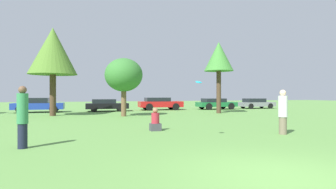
# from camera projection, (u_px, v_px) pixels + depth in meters

# --- Properties ---
(ground_plane) EXTENTS (120.00, 120.00, 0.00)m
(ground_plane) POSITION_uv_depth(u_px,v_px,m) (281.00, 176.00, 5.45)
(ground_plane) COLOR #5B8E42
(person_thrower) EXTENTS (0.31, 0.31, 1.85)m
(person_thrower) POSITION_uv_depth(u_px,v_px,m) (23.00, 116.00, 8.25)
(person_thrower) COLOR #191E33
(person_thrower) RESTS_ON ground
(person_catcher) EXTENTS (0.36, 0.36, 1.79)m
(person_catcher) POSITION_uv_depth(u_px,v_px,m) (283.00, 112.00, 11.18)
(person_catcher) COLOR #726651
(person_catcher) RESTS_ON ground
(frisbee) EXTENTS (0.23, 0.22, 0.11)m
(frisbee) POSITION_uv_depth(u_px,v_px,m) (199.00, 82.00, 9.98)
(frisbee) COLOR #19B2D8
(bystander_sitting) EXTENTS (0.47, 0.39, 1.01)m
(bystander_sitting) POSITION_uv_depth(u_px,v_px,m) (155.00, 121.00, 12.29)
(bystander_sitting) COLOR #3F3F47
(bystander_sitting) RESTS_ON ground
(tree_0) EXTENTS (3.52, 3.52, 6.61)m
(tree_0) POSITION_uv_depth(u_px,v_px,m) (53.00, 52.00, 20.84)
(tree_0) COLOR #473323
(tree_0) RESTS_ON ground
(tree_1) EXTENTS (2.76, 2.76, 4.25)m
(tree_1) POSITION_uv_depth(u_px,v_px,m) (124.00, 75.00, 20.42)
(tree_1) COLOR brown
(tree_1) RESTS_ON ground
(tree_2) EXTENTS (2.48, 2.48, 6.08)m
(tree_2) POSITION_uv_depth(u_px,v_px,m) (219.00, 58.00, 23.77)
(tree_2) COLOR #473323
(tree_2) RESTS_ON ground
(parked_car_blue) EXTENTS (4.29, 2.16, 1.30)m
(parked_car_blue) POSITION_uv_depth(u_px,v_px,m) (38.00, 105.00, 24.81)
(parked_car_blue) COLOR #1E389E
(parked_car_blue) RESTS_ON ground
(parked_car_black) EXTENTS (3.99, 1.99, 1.15)m
(parked_car_black) POSITION_uv_depth(u_px,v_px,m) (106.00, 105.00, 26.49)
(parked_car_black) COLOR black
(parked_car_black) RESTS_ON ground
(parked_car_red) EXTENTS (4.51, 2.10, 1.28)m
(parked_car_red) POSITION_uv_depth(u_px,v_px,m) (160.00, 103.00, 28.82)
(parked_car_red) COLOR red
(parked_car_red) RESTS_ON ground
(parked_car_green) EXTENTS (4.20, 2.12, 1.17)m
(parked_car_green) POSITION_uv_depth(u_px,v_px,m) (216.00, 103.00, 30.04)
(parked_car_green) COLOR #196633
(parked_car_green) RESTS_ON ground
(parked_car_grey) EXTENTS (4.07, 1.90, 1.14)m
(parked_car_grey) POSITION_uv_depth(u_px,v_px,m) (256.00, 103.00, 31.82)
(parked_car_grey) COLOR slate
(parked_car_grey) RESTS_ON ground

